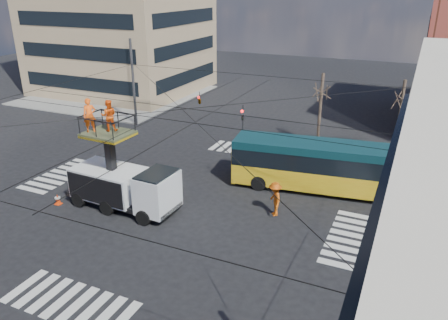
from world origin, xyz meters
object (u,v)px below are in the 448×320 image
at_px(flagger, 275,199).
at_px(city_bus, 328,166).
at_px(utility_truck, 123,175).
at_px(worker_ground, 121,184).
at_px(traffic_cone, 58,199).

bearing_deg(flagger, city_bus, 123.10).
bearing_deg(utility_truck, worker_ground, 136.56).
height_order(utility_truck, city_bus, utility_truck).
height_order(traffic_cone, flagger, flagger).
height_order(worker_ground, flagger, flagger).
bearing_deg(flagger, worker_ground, -112.08).
xyz_separation_m(traffic_cone, flagger, (12.42, 4.18, 0.69)).
height_order(city_bus, flagger, city_bus).
bearing_deg(traffic_cone, city_bus, 30.81).
xyz_separation_m(city_bus, traffic_cone, (-14.48, -8.63, -1.39)).
bearing_deg(city_bus, worker_ground, -159.76).
bearing_deg(worker_ground, city_bus, -49.72).
bearing_deg(flagger, utility_truck, -103.51).
bearing_deg(utility_truck, flagger, 21.08).
distance_m(utility_truck, worker_ground, 2.02).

